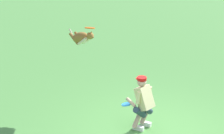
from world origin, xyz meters
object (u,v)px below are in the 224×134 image
(person, at_px, (143,102))
(frisbee_held, at_px, (127,104))
(frisbee_flying, at_px, (90,28))
(dog, at_px, (82,38))

(person, height_order, frisbee_held, person)
(person, relative_size, frisbee_flying, 5.10)
(dog, relative_size, frisbee_flying, 3.73)
(person, xyz_separation_m, dog, (1.93, -0.53, 1.16))
(dog, xyz_separation_m, frisbee_held, (-1.56, 0.66, -1.25))
(person, bearing_deg, frisbee_flying, 2.54)
(person, distance_m, frisbee_held, 0.40)
(dog, distance_m, frisbee_flying, 0.42)
(frisbee_flying, distance_m, frisbee_held, 2.10)
(frisbee_flying, bearing_deg, frisbee_held, 155.04)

